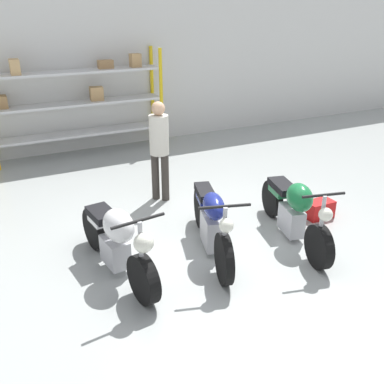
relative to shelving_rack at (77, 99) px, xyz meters
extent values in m
plane|color=#9EA3A0|center=(0.52, -4.90, -1.23)|extent=(30.00, 30.00, 0.00)
cube|color=silver|center=(0.52, 0.36, 0.57)|extent=(30.00, 0.08, 3.60)
cylinder|color=yellow|center=(1.85, -0.28, -0.11)|extent=(0.08, 0.08, 2.24)
cylinder|color=yellow|center=(1.85, 0.27, -0.11)|extent=(0.08, 0.08, 2.24)
cube|color=silver|center=(0.03, 0.00, -0.75)|extent=(3.64, 0.55, 0.05)
cube|color=silver|center=(0.03, 0.00, -0.09)|extent=(3.64, 0.55, 0.05)
cube|color=silver|center=(0.03, 0.00, 0.58)|extent=(3.64, 0.55, 0.05)
cube|color=tan|center=(1.35, -0.04, 0.75)|extent=(0.24, 0.19, 0.29)
cube|color=tan|center=(0.43, 0.02, 0.08)|extent=(0.30, 0.25, 0.29)
cube|color=#A87F51|center=(0.69, 0.05, 0.69)|extent=(0.34, 0.22, 0.18)
cube|color=#A87F51|center=(-1.49, 0.11, 0.06)|extent=(0.19, 0.32, 0.25)
cube|color=tan|center=(-1.16, -0.05, 0.75)|extent=(0.20, 0.32, 0.30)
cylinder|color=black|center=(-0.64, -5.60, -0.94)|extent=(0.21, 0.60, 0.58)
cylinder|color=black|center=(-0.81, -4.19, -0.94)|extent=(0.21, 0.60, 0.58)
cube|color=#ADADB2|center=(-0.73, -4.84, -0.97)|extent=(0.30, 0.45, 0.35)
ellipsoid|color=silver|center=(-0.71, -5.01, -0.53)|extent=(0.40, 0.56, 0.40)
cube|color=black|center=(-0.77, -4.50, -0.59)|extent=(0.33, 0.51, 0.10)
cube|color=silver|center=(-0.78, -4.43, -0.68)|extent=(0.28, 0.36, 0.12)
cylinder|color=#ADADB2|center=(-0.64, -5.58, -0.59)|extent=(0.06, 0.06, 0.71)
sphere|color=silver|center=(-0.63, -5.65, -0.45)|extent=(0.22, 0.22, 0.22)
cylinder|color=black|center=(-0.64, -5.55, -0.23)|extent=(0.62, 0.11, 0.04)
cylinder|color=black|center=(0.36, -5.67, -0.92)|extent=(0.29, 0.64, 0.63)
cylinder|color=black|center=(0.78, -4.28, -0.92)|extent=(0.29, 0.64, 0.63)
cube|color=#ADADB2|center=(0.58, -4.93, -0.95)|extent=(0.34, 0.56, 0.44)
ellipsoid|color=navy|center=(0.53, -5.09, -0.50)|extent=(0.42, 0.61, 0.31)
cube|color=black|center=(0.70, -4.55, -0.55)|extent=(0.37, 0.58, 0.10)
cube|color=navy|center=(0.71, -4.52, -0.64)|extent=(0.29, 0.42, 0.12)
cylinder|color=#ADADB2|center=(0.36, -5.65, -0.58)|extent=(0.06, 0.06, 0.67)
sphere|color=silver|center=(0.34, -5.72, -0.44)|extent=(0.17, 0.17, 0.17)
cylinder|color=black|center=(0.37, -5.63, -0.25)|extent=(0.60, 0.21, 0.04)
cylinder|color=black|center=(1.60, -5.93, -0.94)|extent=(0.26, 0.59, 0.58)
cylinder|color=black|center=(1.96, -4.45, -0.94)|extent=(0.26, 0.59, 0.58)
cube|color=#ADADB2|center=(1.79, -5.14, -0.97)|extent=(0.32, 0.51, 0.39)
ellipsoid|color=#196B38|center=(1.75, -5.31, -0.54)|extent=(0.43, 0.55, 0.38)
cube|color=black|center=(1.88, -4.78, -0.60)|extent=(0.39, 0.61, 0.10)
cube|color=#196B38|center=(1.90, -4.71, -0.69)|extent=(0.32, 0.44, 0.12)
cylinder|color=#ADADB2|center=(1.60, -5.91, -0.60)|extent=(0.06, 0.06, 0.69)
sphere|color=silver|center=(1.59, -5.98, -0.46)|extent=(0.17, 0.17, 0.17)
cylinder|color=black|center=(1.61, -5.88, -0.25)|extent=(0.55, 0.17, 0.04)
cylinder|color=#38332D|center=(0.56, -3.03, -0.82)|extent=(0.13, 0.13, 0.82)
cylinder|color=#38332D|center=(0.68, -3.16, -0.82)|extent=(0.13, 0.13, 0.82)
cylinder|color=beige|center=(0.62, -3.09, -0.08)|extent=(0.45, 0.45, 0.65)
sphere|color=tan|center=(0.62, -3.09, 0.35)|extent=(0.22, 0.22, 0.22)
cube|color=red|center=(2.58, -4.87, -1.09)|extent=(0.44, 0.26, 0.28)
camera|label=1|loc=(-1.93, -9.39, 1.85)|focal=40.00mm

